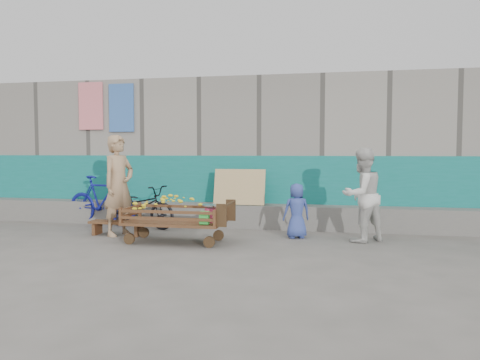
% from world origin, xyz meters
% --- Properties ---
extents(ground, '(80.00, 80.00, 0.00)m').
position_xyz_m(ground, '(0.00, 0.00, 0.00)').
color(ground, '#5D5A54').
rests_on(ground, ground).
extents(building_wall, '(12.00, 3.50, 3.00)m').
position_xyz_m(building_wall, '(-0.00, 4.05, 1.47)').
color(building_wall, gray).
rests_on(building_wall, ground).
extents(banana_cart, '(1.74, 0.80, 0.74)m').
position_xyz_m(banana_cart, '(-0.48, 0.59, 0.50)').
color(banana_cart, '#4E2815').
rests_on(banana_cart, ground).
extents(bench, '(1.00, 0.30, 0.25)m').
position_xyz_m(bench, '(-1.66, 1.02, 0.18)').
color(bench, '#4E2815').
rests_on(bench, ground).
extents(vendor_man, '(0.63, 0.76, 1.78)m').
position_xyz_m(vendor_man, '(-1.63, 1.02, 0.89)').
color(vendor_man, tan).
rests_on(vendor_man, ground).
extents(woman, '(0.95, 0.93, 1.55)m').
position_xyz_m(woman, '(2.55, 1.28, 0.77)').
color(woman, silver).
rests_on(woman, ground).
extents(child, '(0.54, 0.44, 0.94)m').
position_xyz_m(child, '(1.47, 1.39, 0.47)').
color(child, '#36499B').
rests_on(child, ground).
extents(bicycle_dark, '(1.68, 0.96, 0.83)m').
position_xyz_m(bicycle_dark, '(-1.59, 1.85, 0.42)').
color(bicycle_dark, black).
rests_on(bicycle_dark, ground).
extents(bicycle_blue, '(1.71, 0.79, 0.99)m').
position_xyz_m(bicycle_blue, '(-2.52, 2.05, 0.50)').
color(bicycle_blue, navy).
rests_on(bicycle_blue, ground).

